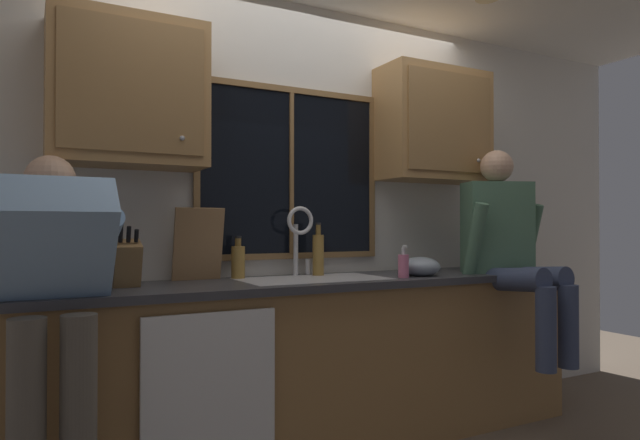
% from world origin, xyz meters
% --- Properties ---
extents(back_wall, '(5.65, 0.12, 2.55)m').
position_xyz_m(back_wall, '(0.00, 0.06, 1.27)').
color(back_wall, silver).
rests_on(back_wall, floor).
extents(window_glass, '(1.10, 0.02, 0.95)m').
position_xyz_m(window_glass, '(-0.02, -0.01, 1.52)').
color(window_glass, black).
extents(window_frame_top, '(1.17, 0.02, 0.04)m').
position_xyz_m(window_frame_top, '(-0.02, -0.02, 2.02)').
color(window_frame_top, brown).
extents(window_frame_bottom, '(1.17, 0.02, 0.04)m').
position_xyz_m(window_frame_bottom, '(-0.02, -0.02, 1.03)').
color(window_frame_bottom, brown).
extents(window_frame_left, '(0.03, 0.02, 0.95)m').
position_xyz_m(window_frame_left, '(-0.59, -0.02, 1.52)').
color(window_frame_left, brown).
extents(window_frame_right, '(0.03, 0.02, 0.95)m').
position_xyz_m(window_frame_right, '(0.55, -0.02, 1.52)').
color(window_frame_right, brown).
extents(window_mullion_center, '(0.02, 0.02, 0.95)m').
position_xyz_m(window_mullion_center, '(-0.02, -0.02, 1.52)').
color(window_mullion_center, brown).
extents(lower_cabinet_run, '(3.25, 0.58, 0.88)m').
position_xyz_m(lower_cabinet_run, '(0.00, -0.29, 0.44)').
color(lower_cabinet_run, olive).
rests_on(lower_cabinet_run, floor).
extents(countertop, '(3.31, 0.62, 0.04)m').
position_xyz_m(countertop, '(0.00, -0.31, 0.90)').
color(countertop, '#38383D').
rests_on(countertop, lower_cabinet_run).
extents(dishwasher_front, '(0.60, 0.02, 0.74)m').
position_xyz_m(dishwasher_front, '(-0.68, -0.61, 0.46)').
color(dishwasher_front, white).
extents(upper_cabinet_left, '(0.73, 0.36, 0.72)m').
position_xyz_m(upper_cabinet_left, '(-0.97, -0.17, 1.86)').
color(upper_cabinet_left, '#A87A47').
extents(upper_cabinet_right, '(0.73, 0.36, 0.72)m').
position_xyz_m(upper_cabinet_right, '(0.93, -0.17, 1.86)').
color(upper_cabinet_right, '#A87A47').
extents(sink, '(0.80, 0.46, 0.21)m').
position_xyz_m(sink, '(-0.02, -0.30, 0.82)').
color(sink, '#B7B7BC').
rests_on(sink, lower_cabinet_run).
extents(faucet, '(0.18, 0.09, 0.40)m').
position_xyz_m(faucet, '(-0.01, -0.12, 1.17)').
color(faucet, silver).
rests_on(faucet, countertop).
extents(person_standing, '(0.53, 0.71, 1.51)m').
position_xyz_m(person_standing, '(-1.31, -0.59, 0.94)').
color(person_standing, '#595147').
rests_on(person_standing, floor).
extents(person_sitting_on_counter, '(0.54, 0.66, 1.26)m').
position_xyz_m(person_sitting_on_counter, '(1.18, -0.57, 1.10)').
color(person_sitting_on_counter, '#384260').
rests_on(person_sitting_on_counter, countertop).
extents(knife_block, '(0.12, 0.18, 0.32)m').
position_xyz_m(knife_block, '(-0.98, -0.27, 1.03)').
color(knife_block, olive).
rests_on(knife_block, countertop).
extents(cutting_board, '(0.26, 0.10, 0.39)m').
position_xyz_m(cutting_board, '(-0.60, -0.09, 1.11)').
color(cutting_board, '#997047').
rests_on(cutting_board, countertop).
extents(mixing_bowl, '(0.23, 0.23, 0.11)m').
position_xyz_m(mixing_bowl, '(0.63, -0.41, 0.97)').
color(mixing_bowl, '#8C99A8').
rests_on(mixing_bowl, countertop).
extents(soap_dispenser, '(0.06, 0.07, 0.18)m').
position_xyz_m(soap_dispenser, '(0.46, -0.48, 0.99)').
color(soap_dispenser, pink).
rests_on(soap_dispenser, countertop).
extents(bottle_green_glass, '(0.08, 0.08, 0.23)m').
position_xyz_m(bottle_green_glass, '(-0.38, -0.09, 1.02)').
color(bottle_green_glass, olive).
rests_on(bottle_green_glass, countertop).
extents(bottle_tall_clear, '(0.07, 0.07, 0.31)m').
position_xyz_m(bottle_tall_clear, '(0.10, -0.13, 1.05)').
color(bottle_tall_clear, olive).
rests_on(bottle_tall_clear, countertop).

